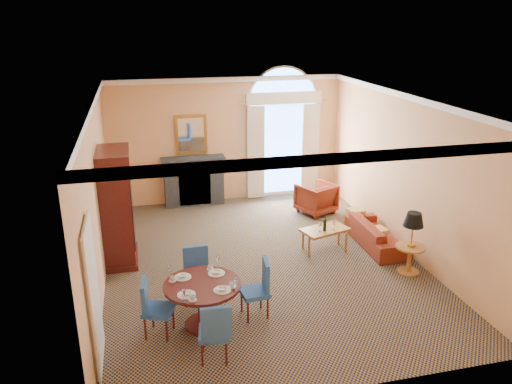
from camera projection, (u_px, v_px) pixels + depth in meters
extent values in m
plane|color=#111638|center=(262.00, 262.00, 9.92)|extent=(7.50, 7.50, 0.00)
cube|color=#E9A96F|center=(226.00, 140.00, 12.83)|extent=(6.00, 0.04, 3.20)
cube|color=#E9A96F|center=(96.00, 199.00, 8.72)|extent=(0.04, 7.50, 3.20)
cube|color=#E9A96F|center=(406.00, 174.00, 10.06)|extent=(0.04, 7.50, 3.20)
cube|color=silver|center=(263.00, 100.00, 8.86)|extent=(6.00, 7.50, 0.04)
cube|color=white|center=(263.00, 104.00, 8.88)|extent=(6.00, 7.50, 0.12)
cube|color=white|center=(94.00, 298.00, 6.72)|extent=(0.08, 0.90, 2.06)
cube|color=#32363B|center=(194.00, 182.00, 12.78)|extent=(1.50, 0.40, 1.20)
cube|color=#32363B|center=(193.00, 158.00, 12.54)|extent=(1.60, 0.46, 0.08)
cube|color=#C58C3A|center=(191.00, 135.00, 12.53)|extent=(0.80, 0.04, 1.00)
cube|color=white|center=(191.00, 135.00, 12.51)|extent=(0.64, 0.02, 0.84)
cube|color=white|center=(282.00, 150.00, 13.26)|extent=(1.90, 0.04, 2.50)
cube|color=#97C5FD|center=(282.00, 150.00, 13.25)|extent=(1.70, 0.02, 2.30)
cylinder|color=white|center=(283.00, 103.00, 12.84)|extent=(1.90, 0.04, 1.90)
cube|color=beige|center=(256.00, 153.00, 12.98)|extent=(0.45, 0.06, 2.45)
cube|color=beige|center=(310.00, 150.00, 13.32)|extent=(0.45, 0.06, 2.45)
cube|color=beige|center=(284.00, 98.00, 12.68)|extent=(2.00, 0.08, 0.30)
cube|color=#3D110D|center=(117.00, 211.00, 9.67)|extent=(0.58, 1.05, 2.10)
cube|color=#3D110D|center=(111.00, 154.00, 9.29)|extent=(0.65, 1.15, 0.17)
cube|color=#3D110D|center=(121.00, 257.00, 10.00)|extent=(0.65, 1.15, 0.10)
cylinder|color=#3D110D|center=(202.00, 285.00, 7.63)|extent=(1.19, 1.19, 0.05)
cylinder|color=#3D110D|center=(203.00, 306.00, 7.75)|extent=(0.16, 0.16, 0.70)
cylinder|color=#3D110D|center=(204.00, 324.00, 7.86)|extent=(0.60, 0.60, 0.06)
cylinder|color=white|center=(216.00, 273.00, 7.92)|extent=(0.27, 0.27, 0.01)
imported|color=white|center=(216.00, 272.00, 7.91)|extent=(0.15, 0.15, 0.04)
imported|color=white|center=(210.00, 267.00, 8.04)|extent=(0.09, 0.09, 0.07)
cylinder|color=white|center=(183.00, 277.00, 7.80)|extent=(0.27, 0.27, 0.01)
imported|color=white|center=(183.00, 276.00, 7.80)|extent=(0.15, 0.15, 0.04)
imported|color=white|center=(172.00, 279.00, 7.69)|extent=(0.09, 0.09, 0.07)
cylinder|color=white|center=(186.00, 295.00, 7.31)|extent=(0.27, 0.27, 0.01)
imported|color=white|center=(186.00, 293.00, 7.31)|extent=(0.15, 0.15, 0.04)
imported|color=white|center=(193.00, 298.00, 7.17)|extent=(0.09, 0.09, 0.07)
cylinder|color=white|center=(222.00, 290.00, 7.43)|extent=(0.27, 0.27, 0.01)
imported|color=white|center=(222.00, 289.00, 7.42)|extent=(0.15, 0.15, 0.04)
imported|color=white|center=(232.00, 284.00, 7.52)|extent=(0.09, 0.09, 0.07)
cube|color=#244F90|center=(198.00, 280.00, 8.39)|extent=(0.54, 0.54, 0.07)
cube|color=#244F90|center=(196.00, 260.00, 8.47)|extent=(0.43, 0.07, 0.51)
cylinder|color=#3D110D|center=(210.00, 287.00, 8.61)|extent=(0.03, 0.03, 0.39)
cylinder|color=#3D110D|center=(191.00, 286.00, 8.63)|extent=(0.03, 0.03, 0.39)
cylinder|color=#3D110D|center=(206.00, 298.00, 8.29)|extent=(0.03, 0.03, 0.39)
cylinder|color=#3D110D|center=(186.00, 297.00, 8.32)|extent=(0.03, 0.03, 0.39)
cube|color=#244F90|center=(214.00, 333.00, 6.98)|extent=(0.49, 0.49, 0.07)
cube|color=#244F90|center=(216.00, 324.00, 6.71)|extent=(0.43, 0.09, 0.51)
cylinder|color=#3D110D|center=(202.00, 355.00, 6.89)|extent=(0.03, 0.03, 0.39)
cylinder|color=#3D110D|center=(226.00, 354.00, 6.91)|extent=(0.03, 0.03, 0.39)
cylinder|color=#3D110D|center=(203.00, 340.00, 7.20)|extent=(0.03, 0.03, 0.39)
cylinder|color=#3D110D|center=(226.00, 339.00, 7.22)|extent=(0.03, 0.03, 0.39)
cube|color=#244F90|center=(255.00, 292.00, 8.01)|extent=(0.46, 0.46, 0.07)
cube|color=#244F90|center=(266.00, 275.00, 7.98)|extent=(0.11, 0.43, 0.51)
cylinder|color=#3D110D|center=(268.00, 308.00, 7.99)|extent=(0.03, 0.03, 0.39)
cylinder|color=#3D110D|center=(261.00, 298.00, 8.28)|extent=(0.03, 0.03, 0.39)
cylinder|color=#3D110D|center=(248.00, 312.00, 7.88)|extent=(0.03, 0.03, 0.39)
cylinder|color=#3D110D|center=(242.00, 301.00, 8.18)|extent=(0.03, 0.03, 0.39)
cube|color=#244F90|center=(159.00, 310.00, 7.52)|extent=(0.55, 0.55, 0.07)
cube|color=#244F90|center=(144.00, 296.00, 7.37)|extent=(0.10, 0.43, 0.51)
cylinder|color=#3D110D|center=(153.00, 316.00, 7.77)|extent=(0.03, 0.03, 0.39)
cylinder|color=#3D110D|center=(145.00, 329.00, 7.46)|extent=(0.03, 0.03, 0.39)
cylinder|color=#3D110D|center=(173.00, 318.00, 7.73)|extent=(0.03, 0.03, 0.39)
cylinder|color=#3D110D|center=(167.00, 331.00, 7.42)|extent=(0.03, 0.03, 0.39)
imported|color=maroon|center=(376.00, 234.00, 10.56)|extent=(0.74, 1.83, 0.53)
imported|color=maroon|center=(316.00, 198.00, 12.30)|extent=(1.07, 1.08, 0.75)
cube|color=#AD6E33|center=(325.00, 230.00, 10.27)|extent=(1.06, 0.78, 0.05)
cylinder|color=#AD6E33|center=(309.00, 246.00, 10.09)|extent=(0.05, 0.05, 0.42)
cylinder|color=#AD6E33|center=(346.00, 242.00, 10.27)|extent=(0.05, 0.05, 0.42)
cylinder|color=#AD6E33|center=(303.00, 239.00, 10.44)|extent=(0.05, 0.05, 0.42)
cylinder|color=#AD6E33|center=(339.00, 235.00, 10.62)|extent=(0.05, 0.05, 0.42)
cylinder|color=#AD6E33|center=(411.00, 247.00, 9.33)|extent=(0.55, 0.55, 0.04)
cylinder|color=#AD6E33|center=(409.00, 260.00, 9.42)|extent=(0.07, 0.07, 0.52)
cylinder|color=#AD6E33|center=(408.00, 271.00, 9.50)|extent=(0.41, 0.41, 0.04)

